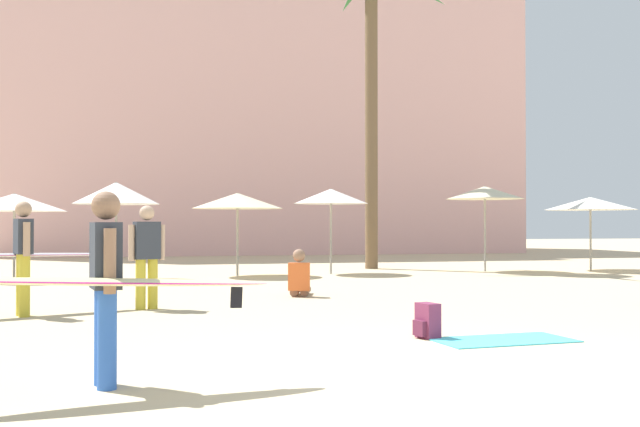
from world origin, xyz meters
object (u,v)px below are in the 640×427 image
at_px(cafe_umbrella_2, 237,201).
at_px(person_far_right, 105,281).
at_px(beach_towel, 503,340).
at_px(cafe_umbrella_5, 331,196).
at_px(cafe_umbrella_4, 14,202).
at_px(cafe_umbrella_6, 590,204).
at_px(cafe_umbrella_1, 485,193).
at_px(person_near_left, 300,279).
at_px(cafe_umbrella_3, 116,193).
at_px(person_near_right, 147,252).
at_px(person_far_left, 25,254).
at_px(backpack, 427,321).

distance_m(cafe_umbrella_2, person_far_right, 14.13).
bearing_deg(beach_towel, cafe_umbrella_5, 84.88).
xyz_separation_m(cafe_umbrella_2, cafe_umbrella_4, (-5.54, -0.16, -0.08)).
bearing_deg(cafe_umbrella_4, cafe_umbrella_6, 0.56).
distance_m(cafe_umbrella_1, person_near_left, 9.54).
relative_size(cafe_umbrella_5, cafe_umbrella_6, 0.89).
distance_m(cafe_umbrella_3, person_near_right, 7.19).
bearing_deg(person_far_left, cafe_umbrella_4, -98.81).
bearing_deg(cafe_umbrella_2, backpack, -86.41).
distance_m(cafe_umbrella_1, person_far_right, 17.44).
bearing_deg(backpack, cafe_umbrella_6, -143.54).
bearing_deg(cafe_umbrella_3, person_far_left, -98.91).
xyz_separation_m(backpack, person_near_right, (-3.21, 4.02, 0.71)).
xyz_separation_m(beach_towel, person_near_left, (-1.13, 6.08, 0.31)).
height_order(cafe_umbrella_5, backpack, cafe_umbrella_5).
bearing_deg(cafe_umbrella_1, person_near_left, -137.50).
bearing_deg(cafe_umbrella_5, cafe_umbrella_3, -170.87).
xyz_separation_m(cafe_umbrella_2, beach_towel, (1.53, -12.08, -1.99)).
xyz_separation_m(cafe_umbrella_4, beach_towel, (7.07, -11.92, -1.90)).
distance_m(cafe_umbrella_4, person_far_right, 13.91).
relative_size(cafe_umbrella_1, cafe_umbrella_2, 1.03).
distance_m(cafe_umbrella_1, person_far_left, 14.34).
bearing_deg(person_far_right, person_near_left, -122.56).
xyz_separation_m(cafe_umbrella_5, person_far_left, (-6.91, -8.39, -1.22)).
height_order(cafe_umbrella_5, cafe_umbrella_6, cafe_umbrella_5).
bearing_deg(cafe_umbrella_4, person_near_right, -67.82).
bearing_deg(cafe_umbrella_2, beach_towel, -82.78).
xyz_separation_m(cafe_umbrella_2, person_far_left, (-4.27, -8.09, -1.07)).
bearing_deg(person_near_right, beach_towel, -155.38).
height_order(person_far_left, person_far_right, person_far_left).
xyz_separation_m(cafe_umbrella_1, person_near_right, (-9.76, -7.98, -1.38)).
bearing_deg(person_near_right, cafe_umbrella_2, -35.51).
xyz_separation_m(cafe_umbrella_5, cafe_umbrella_6, (7.91, -0.31, -0.16)).
relative_size(cafe_umbrella_3, person_near_left, 2.59).
bearing_deg(cafe_umbrella_1, cafe_umbrella_4, -177.92).
bearing_deg(cafe_umbrella_3, cafe_umbrella_6, 2.59).
height_order(cafe_umbrella_3, person_near_left, cafe_umbrella_3).
bearing_deg(backpack, cafe_umbrella_4, -75.00).
bearing_deg(cafe_umbrella_6, person_far_right, -134.32).
bearing_deg(person_far_left, cafe_umbrella_2, -135.74).
bearing_deg(cafe_umbrella_2, cafe_umbrella_4, -178.35).
bearing_deg(cafe_umbrella_1, person_far_right, -125.88).
distance_m(cafe_umbrella_3, beach_towel, 12.54).
distance_m(backpack, person_near_right, 5.19).
height_order(person_far_left, person_near_right, person_far_left).
xyz_separation_m(cafe_umbrella_3, person_far_left, (-1.17, -7.47, -1.22)).
xyz_separation_m(cafe_umbrella_3, backpack, (3.84, -11.07, -1.94)).
distance_m(cafe_umbrella_3, person_far_right, 13.22).
height_order(beach_towel, person_far_right, person_far_right).
height_order(cafe_umbrella_4, person_far_left, cafe_umbrella_4).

